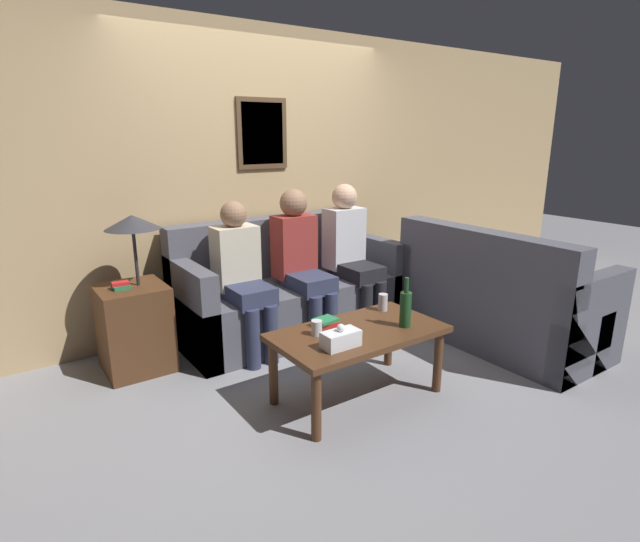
% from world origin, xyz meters
% --- Properties ---
extents(ground_plane, '(16.00, 16.00, 0.00)m').
position_xyz_m(ground_plane, '(0.00, 0.00, 0.00)').
color(ground_plane, gray).
extents(wall_back, '(9.00, 0.08, 2.60)m').
position_xyz_m(wall_back, '(0.00, 0.93, 1.30)').
color(wall_back, tan).
rests_on(wall_back, ground_plane).
extents(couch_main, '(1.95, 0.82, 0.99)m').
position_xyz_m(couch_main, '(0.00, 0.50, 0.34)').
color(couch_main, '#4C4C56').
rests_on(couch_main, ground_plane).
extents(couch_side, '(0.82, 1.61, 0.99)m').
position_xyz_m(couch_side, '(1.28, -0.73, 0.35)').
color(couch_side, '#4C4C56').
rests_on(couch_side, ground_plane).
extents(coffee_table, '(1.12, 0.61, 0.48)m').
position_xyz_m(coffee_table, '(-0.24, -0.77, 0.41)').
color(coffee_table, '#4C2D19').
rests_on(coffee_table, ground_plane).
extents(side_table_with_lamp, '(0.48, 0.47, 1.15)m').
position_xyz_m(side_table_with_lamp, '(-1.32, 0.49, 0.40)').
color(side_table_with_lamp, '#4C2D19').
rests_on(side_table_with_lamp, ground_plane).
extents(wine_bottle, '(0.08, 0.08, 0.33)m').
position_xyz_m(wine_bottle, '(0.05, -0.90, 0.61)').
color(wine_bottle, '#19421E').
rests_on(wine_bottle, coffee_table).
extents(drinking_glass, '(0.07, 0.07, 0.10)m').
position_xyz_m(drinking_glass, '(-0.50, -0.69, 0.53)').
color(drinking_glass, silver).
rests_on(drinking_glass, coffee_table).
extents(book_stack, '(0.17, 0.14, 0.05)m').
position_xyz_m(book_stack, '(-0.37, -0.59, 0.50)').
color(book_stack, red).
rests_on(book_stack, coffee_table).
extents(soda_can, '(0.07, 0.07, 0.12)m').
position_xyz_m(soda_can, '(0.14, -0.58, 0.54)').
color(soda_can, '#BCBCC1').
rests_on(soda_can, coffee_table).
extents(tissue_box, '(0.23, 0.12, 0.15)m').
position_xyz_m(tissue_box, '(-0.49, -0.92, 0.53)').
color(tissue_box, silver).
rests_on(tissue_box, coffee_table).
extents(person_left, '(0.34, 0.57, 1.21)m').
position_xyz_m(person_left, '(-0.53, 0.29, 0.67)').
color(person_left, '#2D334C').
rests_on(person_left, ground_plane).
extents(person_middle, '(0.34, 0.60, 1.26)m').
position_xyz_m(person_middle, '(0.01, 0.30, 0.70)').
color(person_middle, '#2D334C').
rests_on(person_middle, ground_plane).
extents(person_right, '(0.34, 0.59, 1.27)m').
position_xyz_m(person_right, '(0.55, 0.31, 0.70)').
color(person_right, black).
rests_on(person_right, ground_plane).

